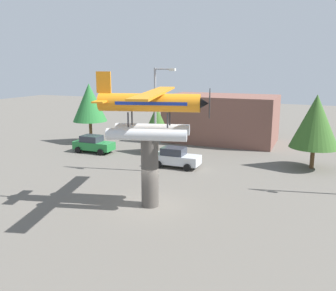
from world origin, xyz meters
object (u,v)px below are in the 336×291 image
Objects in this scene: floatplane_monument at (151,111)px; tree_center_back at (315,121)px; storefront_building at (222,118)px; display_pedestal at (150,172)px; car_near_green at (93,144)px; streetlight_primary at (157,113)px; tree_east at (157,122)px; tree_west at (89,103)px; car_mid_silver at (176,157)px.

tree_center_back is (9.22, 13.35, -1.99)m from floatplane_monument.
display_pedestal is at bearing -87.37° from storefront_building.
floatplane_monument is at bearing -43.12° from car_near_green.
streetlight_primary is 1.78× the size of tree_east.
floatplane_monument reaches higher than tree_west.
storefront_building is (0.83, 12.82, 1.83)m from car_mid_silver.
tree_east is 0.75× the size of tree_center_back.
display_pedestal is 0.65× the size of tree_west.
storefront_building is at bearing 86.30° from car_mid_silver.
car_near_green is 0.49× the size of streetlight_primary.
car_mid_silver is at bearing 101.34° from display_pedestal.
tree_east is at bearing 20.62° from car_near_green.
storefront_building is at bearing 83.47° from streetlight_primary.
floatplane_monument is at bearing -45.50° from tree_west.
streetlight_primary is (-2.70, 7.22, 2.74)m from display_pedestal.
streetlight_primary is 1.34× the size of tree_center_back.
floatplane_monument is 14.94m from tree_east.
storefront_building is at bearing 25.82° from tree_west.
storefront_building is (-1.14, 21.97, -3.42)m from floatplane_monument.
car_near_green is 0.34× the size of storefront_building.
floatplane_monument is at bearing -77.86° from car_mid_silver.
storefront_building is (1.69, 14.78, -2.26)m from streetlight_primary.
floatplane_monument is 1.19× the size of streetlight_primary.
floatplane_monument is 21.44m from tree_west.
car_mid_silver is at bearing -48.85° from tree_east.
tree_west is at bearing 175.48° from tree_center_back.
car_near_green is at bearing -134.86° from storefront_building.
streetlight_primary is at bearing -23.57° from car_near_green.
streetlight_primary is 15.04m from storefront_building.
car_near_green is 15.37m from storefront_building.
car_near_green is 0.61× the size of tree_west.
tree_west is 9.54m from tree_east.
tree_east is (9.25, -1.79, -1.49)m from tree_west.
streetlight_primary reaches higher than display_pedestal.
tree_west is 1.41× the size of tree_east.
tree_east is at bearing 179.54° from tree_center_back.
display_pedestal is 0.36× the size of storefront_building.
display_pedestal is 0.69× the size of tree_center_back.
tree_west is 24.30m from tree_center_back.
car_near_green is 21.49m from tree_center_back.
car_mid_silver is 0.49× the size of streetlight_primary.
display_pedestal is at bearing -43.51° from car_near_green.
streetlight_primary is (9.07, -3.96, 4.09)m from car_near_green.
storefront_building is 2.57× the size of tree_east.
car_near_green is at bearing 156.43° from streetlight_primary.
tree_west is (-14.99, 15.26, -1.47)m from floatplane_monument.
storefront_building is at bearing 61.56° from tree_east.
tree_west is at bearing 169.03° from tree_east.
storefront_building reaches higher than car_near_green.
floatplane_monument reaches higher than tree_center_back.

